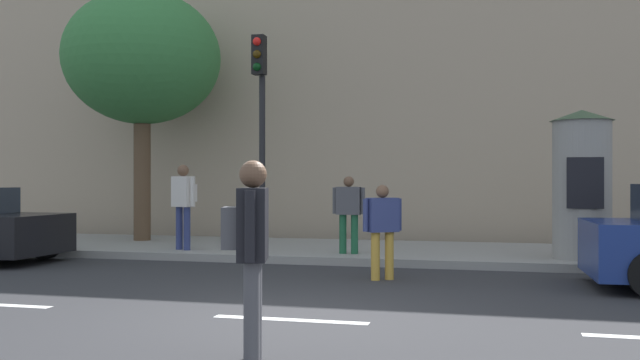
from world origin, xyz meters
name	(u,v)px	position (x,y,z in m)	size (l,w,h in m)	color
ground_plane	(290,320)	(0.00, 0.00, 0.00)	(80.00, 80.00, 0.00)	#2B2B2D
sidewalk_curb	(387,252)	(0.00, 7.00, 0.07)	(36.00, 4.00, 0.15)	gray
lane_markings	(290,320)	(0.00, 0.00, 0.00)	(25.80, 0.16, 0.01)	silver
building_backdrop	(415,47)	(0.00, 12.00, 5.24)	(36.00, 5.00, 10.49)	tan
traffic_light	(260,107)	(-2.17, 5.24, 2.97)	(0.24, 0.45, 4.19)	black
poster_column	(582,183)	(3.73, 5.99, 1.52)	(1.13, 1.13, 2.70)	gray
street_tree	(142,59)	(-5.91, 7.52, 4.44)	(3.68, 3.68, 5.88)	brown
pedestrian_tallest	(382,223)	(0.48, 3.44, 0.90)	(0.56, 0.53, 1.50)	#B78C33
pedestrian_in_light_jacket	(251,241)	(0.20, -1.86, 1.05)	(0.46, 0.64, 1.75)	#4C4C51
pedestrian_in_dark_shirt	(184,199)	(-3.98, 5.69, 1.20)	(0.60, 0.49, 1.74)	navy
pedestrian_near_pole	(349,208)	(-0.55, 5.76, 1.02)	(0.64, 0.24, 1.50)	#1E5938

